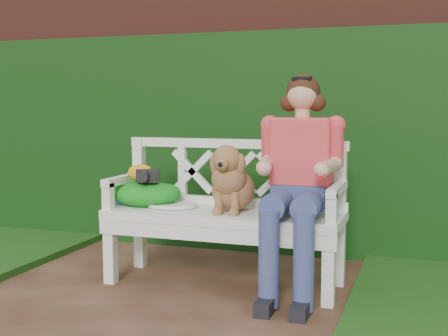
% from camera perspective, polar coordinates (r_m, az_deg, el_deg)
% --- Properties ---
extents(ground, '(60.00, 60.00, 0.00)m').
position_cam_1_polar(ground, '(3.38, -8.97, -13.86)').
color(ground, '#391D10').
extents(brick_wall, '(10.00, 0.30, 2.20)m').
position_cam_1_polar(brick_wall, '(4.94, 1.19, 5.50)').
color(brick_wall, maroon).
rests_on(brick_wall, ground).
extents(ivy_hedge, '(10.00, 0.18, 1.70)m').
position_cam_1_polar(ivy_hedge, '(4.74, 0.38, 2.46)').
color(ivy_hedge, '#113309').
rests_on(ivy_hedge, ground).
extents(garden_bench, '(1.64, 0.77, 0.48)m').
position_cam_1_polar(garden_bench, '(3.85, 0.00, -7.57)').
color(garden_bench, white).
rests_on(garden_bench, ground).
extents(seated_woman, '(0.68, 0.82, 1.27)m').
position_cam_1_polar(seated_woman, '(3.63, 7.25, -2.11)').
color(seated_woman, '#F74F62').
rests_on(seated_woman, ground).
extents(dog, '(0.34, 0.43, 0.43)m').
position_cam_1_polar(dog, '(3.72, 0.76, -0.92)').
color(dog, '#A55931').
rests_on(dog, garden_bench).
extents(tennis_racket, '(0.69, 0.45, 0.03)m').
position_cam_1_polar(tennis_racket, '(3.94, -5.40, -3.48)').
color(tennis_racket, silver).
rests_on(tennis_racket, garden_bench).
extents(green_bag, '(0.59, 0.53, 0.16)m').
position_cam_1_polar(green_bag, '(4.02, -7.49, -2.38)').
color(green_bag, green).
rests_on(green_bag, garden_bench).
extents(camera_item, '(0.14, 0.11, 0.09)m').
position_cam_1_polar(camera_item, '(3.94, -7.26, -0.70)').
color(camera_item, black).
rests_on(camera_item, green_bag).
extents(baseball_glove, '(0.19, 0.15, 0.11)m').
position_cam_1_polar(baseball_glove, '(3.99, -7.93, -0.44)').
color(baseball_glove, orange).
rests_on(baseball_glove, green_bag).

